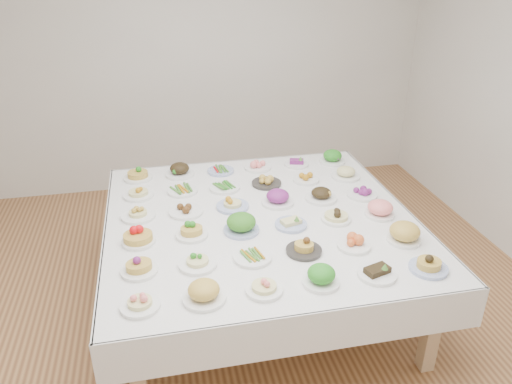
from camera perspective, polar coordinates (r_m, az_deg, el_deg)
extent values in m
plane|color=#A77645|center=(3.89, -1.35, -14.05)|extent=(5.00, 5.00, 0.00)
cube|color=silver|center=(5.56, -6.51, 14.45)|extent=(5.00, 0.02, 2.80)
cube|color=white|center=(3.64, 0.49, -3.28)|extent=(2.20, 2.20, 0.06)
cube|color=white|center=(4.66, -2.43, 2.03)|extent=(2.22, 0.02, 0.28)
cube|color=white|center=(2.84, 5.46, -15.90)|extent=(2.22, 0.01, 0.28)
cube|color=white|center=(4.05, 15.85, -2.92)|extent=(0.02, 2.22, 0.28)
cube|color=white|center=(3.66, -16.67, -6.40)|extent=(0.01, 2.22, 0.28)
cube|color=tan|center=(3.08, -13.43, -19.42)|extent=(0.09, 0.09, 0.69)
cube|color=tan|center=(3.47, 19.47, -14.28)|extent=(0.09, 0.09, 0.69)
cube|color=tan|center=(4.57, -13.41, -2.94)|extent=(0.09, 0.09, 0.69)
cube|color=tan|center=(4.84, 8.77, -0.78)|extent=(0.09, 0.09, 0.69)
cylinder|color=white|center=(2.85, -13.08, -12.59)|extent=(0.22, 0.22, 0.02)
cylinder|color=white|center=(2.84, -5.93, -11.99)|extent=(0.24, 0.24, 0.02)
cylinder|color=white|center=(2.89, 0.93, -11.17)|extent=(0.21, 0.21, 0.02)
cylinder|color=white|center=(2.97, 7.41, -10.22)|extent=(0.21, 0.21, 0.02)
cylinder|color=white|center=(3.09, 13.63, -9.16)|extent=(0.23, 0.23, 0.02)
cylinder|color=#4C66B2|center=(3.23, 19.07, -8.28)|extent=(0.23, 0.23, 0.02)
cylinder|color=white|center=(3.12, -13.17, -8.77)|extent=(0.22, 0.22, 0.02)
cylinder|color=white|center=(3.12, -6.68, -8.23)|extent=(0.23, 0.23, 0.02)
cylinder|color=white|center=(3.16, -0.39, -7.52)|extent=(0.24, 0.24, 0.02)
cylinder|color=#2C2927|center=(3.24, 5.48, -6.74)|extent=(0.23, 0.23, 0.02)
cylinder|color=white|center=(3.33, 11.10, -6.08)|extent=(0.22, 0.22, 0.02)
cylinder|color=white|center=(3.48, 16.50, -5.29)|extent=(0.22, 0.22, 0.02)
cylinder|color=white|center=(3.41, -13.28, -5.55)|extent=(0.22, 0.22, 0.02)
cylinder|color=white|center=(3.42, -7.34, -4.89)|extent=(0.22, 0.22, 0.02)
cylinder|color=#4C66B2|center=(3.45, -1.68, -4.41)|extent=(0.24, 0.24, 0.02)
cylinder|color=#4C66B2|center=(3.52, 4.01, -3.79)|extent=(0.22, 0.22, 0.02)
cylinder|color=white|center=(3.63, 9.13, -3.09)|extent=(0.21, 0.21, 0.02)
cylinder|color=white|center=(3.75, 13.92, -2.51)|extent=(0.21, 0.21, 0.02)
cylinder|color=white|center=(3.72, -13.30, -2.71)|extent=(0.24, 0.24, 0.02)
cylinder|color=white|center=(3.71, -8.00, -2.27)|extent=(0.25, 0.25, 0.02)
cylinder|color=#4C66B2|center=(3.75, -2.68, -1.70)|extent=(0.24, 0.24, 0.02)
cylinder|color=white|center=(3.81, 2.49, -1.21)|extent=(0.24, 0.24, 0.02)
cylinder|color=white|center=(3.90, 7.43, -0.75)|extent=(0.24, 0.24, 0.02)
cylinder|color=white|center=(4.01, 12.01, -0.34)|extent=(0.24, 0.24, 0.02)
cylinder|color=white|center=(4.03, -13.26, -0.40)|extent=(0.23, 0.23, 0.02)
cylinder|color=white|center=(4.03, -8.39, 0.08)|extent=(0.24, 0.24, 0.02)
cylinder|color=white|center=(4.05, -3.61, 0.46)|extent=(0.24, 0.24, 0.02)
cylinder|color=#2C2927|center=(4.12, 1.21, 0.95)|extent=(0.24, 0.24, 0.02)
cylinder|color=white|center=(4.20, 5.72, 1.36)|extent=(0.21, 0.21, 0.02)
cylinder|color=white|center=(4.31, 10.19, 1.73)|extent=(0.24, 0.24, 0.02)
cylinder|color=white|center=(4.33, -13.31, 1.55)|extent=(0.24, 0.24, 0.02)
cylinder|color=white|center=(4.34, -8.68, 2.01)|extent=(0.25, 0.25, 0.02)
cylinder|color=#4C66B2|center=(4.36, -4.05, 2.38)|extent=(0.23, 0.23, 0.02)
cylinder|color=white|center=(4.42, 0.19, 2.77)|extent=(0.23, 0.23, 0.02)
cylinder|color=white|center=(4.50, 4.64, 3.13)|extent=(0.21, 0.21, 0.02)
cylinder|color=white|center=(4.60, 8.69, 3.45)|extent=(0.23, 0.23, 0.02)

